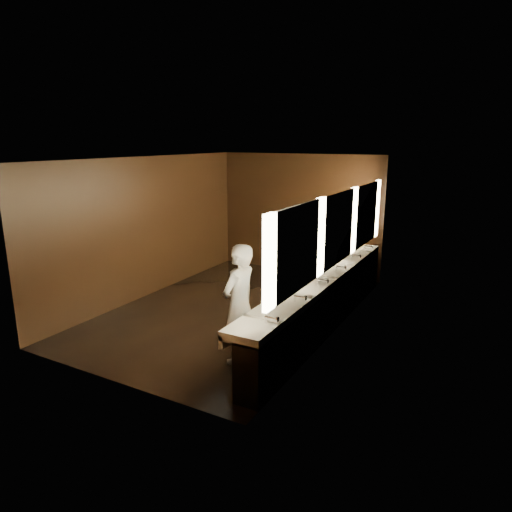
{
  "coord_description": "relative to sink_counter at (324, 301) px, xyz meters",
  "views": [
    {
      "loc": [
        4.26,
        -6.88,
        3.13
      ],
      "look_at": [
        0.49,
        0.0,
        1.11
      ],
      "focal_mm": 32.0,
      "sensor_mm": 36.0,
      "label": 1
    }
  ],
  "objects": [
    {
      "name": "mirror_band",
      "position": [
        0.19,
        -0.0,
        1.25
      ],
      "size": [
        0.06,
        5.03,
        1.15
      ],
      "color": "#FFEEB8",
      "rests_on": "wall_right"
    },
    {
      "name": "wall_back",
      "position": [
        -1.79,
        3.0,
        0.9
      ],
      "size": [
        4.0,
        0.02,
        2.8
      ],
      "primitive_type": "cube",
      "color": "black",
      "rests_on": "floor"
    },
    {
      "name": "trash_bin",
      "position": [
        -0.22,
        -2.22,
        -0.18
      ],
      "size": [
        0.42,
        0.42,
        0.63
      ],
      "primitive_type": "cylinder",
      "rotation": [
        0.0,
        0.0,
        0.05
      ],
      "color": "black",
      "rests_on": "floor"
    },
    {
      "name": "ceiling",
      "position": [
        -1.79,
        -0.0,
        2.3
      ],
      "size": [
        4.0,
        6.0,
        0.02
      ],
      "primitive_type": "cube",
      "color": "#2D2D2B",
      "rests_on": "wall_back"
    },
    {
      "name": "wall_right",
      "position": [
        0.21,
        -0.0,
        0.9
      ],
      "size": [
        0.02,
        6.0,
        2.8
      ],
      "primitive_type": "cube",
      "color": "black",
      "rests_on": "floor"
    },
    {
      "name": "person",
      "position": [
        -0.65,
        -1.69,
        0.37
      ],
      "size": [
        0.49,
        0.68,
        1.74
      ],
      "primitive_type": "imported",
      "rotation": [
        0.0,
        0.0,
        -1.69
      ],
      "color": "#84A1C6",
      "rests_on": "floor"
    },
    {
      "name": "wall_left",
      "position": [
        -3.79,
        -0.0,
        0.9
      ],
      "size": [
        0.02,
        6.0,
        2.8
      ],
      "primitive_type": "cube",
      "color": "black",
      "rests_on": "floor"
    },
    {
      "name": "sink_counter",
      "position": [
        0.0,
        0.0,
        0.0
      ],
      "size": [
        0.55,
        5.4,
        1.01
      ],
      "color": "black",
      "rests_on": "floor"
    },
    {
      "name": "wall_front",
      "position": [
        -1.79,
        -3.0,
        0.9
      ],
      "size": [
        4.0,
        0.02,
        2.8
      ],
      "primitive_type": "cube",
      "color": "black",
      "rests_on": "floor"
    },
    {
      "name": "floor",
      "position": [
        -1.79,
        -0.0,
        -0.5
      ],
      "size": [
        6.0,
        6.0,
        0.0
      ],
      "primitive_type": "plane",
      "color": "black",
      "rests_on": "ground"
    }
  ]
}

